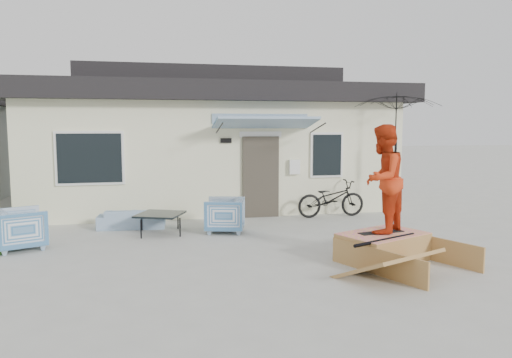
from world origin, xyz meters
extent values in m
plane|color=#A7A8A0|center=(0.00, 0.00, 0.00)|extent=(90.00, 90.00, 0.00)
cube|color=beige|center=(0.00, 8.00, 1.50)|extent=(10.00, 7.00, 3.00)
cube|color=black|center=(0.00, 8.00, 3.25)|extent=(10.80, 7.80, 0.50)
cube|color=black|center=(0.00, 8.00, 3.80)|extent=(7.50, 4.50, 0.60)
cube|color=#3E372D|center=(1.00, 4.46, 1.05)|extent=(0.95, 0.08, 2.10)
cube|color=white|center=(-3.20, 4.47, 1.60)|extent=(1.60, 0.06, 1.30)
cube|color=white|center=(2.80, 4.47, 1.60)|extent=(0.90, 0.06, 1.20)
cube|color=#31689C|center=(1.00, 3.95, 2.45)|extent=(2.50, 1.09, 0.29)
imported|color=#31689C|center=(-2.24, 3.76, 0.30)|extent=(1.56, 0.56, 0.60)
imported|color=#31689C|center=(-4.25, 2.19, 0.44)|extent=(1.07, 1.10, 0.88)
imported|color=#31689C|center=(-0.19, 2.87, 0.43)|extent=(0.96, 1.00, 0.85)
cube|color=black|center=(-1.60, 3.02, 0.23)|extent=(1.20, 1.20, 0.45)
imported|color=black|center=(2.80, 4.09, 0.59)|extent=(1.86, 0.72, 1.17)
cylinder|color=black|center=(4.38, 3.68, 1.05)|extent=(0.05, 0.05, 2.10)
imported|color=black|center=(4.38, 3.68, 1.75)|extent=(2.34, 2.20, 0.90)
cube|color=black|center=(2.18, 0.02, 0.51)|extent=(0.88, 0.36, 0.05)
imported|color=red|center=(2.18, 0.02, 1.48)|extent=(1.17, 1.15, 1.89)
camera|label=1|loc=(-1.76, -7.74, 2.37)|focal=34.12mm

